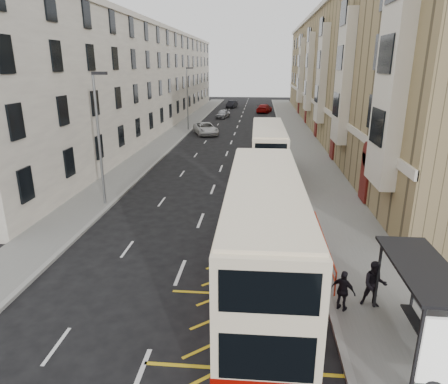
# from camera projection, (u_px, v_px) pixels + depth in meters

# --- Properties ---
(ground) EXTENTS (200.00, 200.00, 0.00)m
(ground) POSITION_uv_depth(u_px,v_px,m) (157.00, 331.00, 13.38)
(ground) COLOR black
(ground) RESTS_ON ground
(pavement_right) EXTENTS (4.00, 120.00, 0.15)m
(pavement_right) POSITION_uv_depth(u_px,v_px,m) (306.00, 150.00, 41.11)
(pavement_right) COLOR slate
(pavement_right) RESTS_ON ground
(pavement_left) EXTENTS (3.00, 120.00, 0.15)m
(pavement_left) POSITION_uv_depth(u_px,v_px,m) (158.00, 148.00, 42.45)
(pavement_left) COLOR slate
(pavement_left) RESTS_ON ground
(kerb_right) EXTENTS (0.25, 120.00, 0.15)m
(kerb_right) POSITION_uv_depth(u_px,v_px,m) (286.00, 150.00, 41.28)
(kerb_right) COLOR gray
(kerb_right) RESTS_ON ground
(kerb_left) EXTENTS (0.25, 120.00, 0.15)m
(kerb_left) POSITION_uv_depth(u_px,v_px,m) (172.00, 148.00, 42.32)
(kerb_left) COLOR gray
(kerb_left) RESTS_ON ground
(road_markings) EXTENTS (10.00, 110.00, 0.01)m
(road_markings) POSITION_uv_depth(u_px,v_px,m) (237.00, 128.00, 56.04)
(road_markings) COLOR silver
(road_markings) RESTS_ON ground
(terrace_right) EXTENTS (10.75, 79.00, 15.25)m
(terrace_right) POSITION_uv_depth(u_px,v_px,m) (350.00, 72.00, 52.82)
(terrace_right) COLOR #907A53
(terrace_right) RESTS_ON ground
(terrace_left) EXTENTS (9.18, 79.00, 13.25)m
(terrace_left) POSITION_uv_depth(u_px,v_px,m) (142.00, 79.00, 55.68)
(terrace_left) COLOR silver
(terrace_left) RESTS_ON ground
(bus_shelter) EXTENTS (1.65, 4.25, 2.70)m
(bus_shelter) POSITION_uv_depth(u_px,v_px,m) (430.00, 295.00, 11.64)
(bus_shelter) COLOR black
(bus_shelter) RESTS_ON pavement_right
(guard_railing) EXTENTS (0.06, 6.56, 1.01)m
(guard_railing) POSITION_uv_depth(u_px,v_px,m) (323.00, 242.00, 18.03)
(guard_railing) COLOR red
(guard_railing) RESTS_ON pavement_right
(street_lamp_near) EXTENTS (0.93, 0.18, 8.00)m
(street_lamp_near) POSITION_uv_depth(u_px,v_px,m) (99.00, 133.00, 23.89)
(street_lamp_near) COLOR slate
(street_lamp_near) RESTS_ON pavement_left
(street_lamp_far) EXTENTS (0.93, 0.18, 8.00)m
(street_lamp_far) POSITION_uv_depth(u_px,v_px,m) (188.00, 95.00, 52.33)
(street_lamp_far) COLOR slate
(street_lamp_far) RESTS_ON pavement_left
(double_decker_front) EXTENTS (2.79, 11.70, 4.65)m
(double_decker_front) POSITION_uv_depth(u_px,v_px,m) (264.00, 240.00, 14.72)
(double_decker_front) COLOR #FEEBC5
(double_decker_front) RESTS_ON ground
(double_decker_rear) EXTENTS (2.51, 10.44, 4.15)m
(double_decker_rear) POSITION_uv_depth(u_px,v_px,m) (268.00, 153.00, 30.36)
(double_decker_rear) COLOR #FEEBC5
(double_decker_rear) RESTS_ON ground
(pedestrian_mid) EXTENTS (0.94, 0.78, 1.75)m
(pedestrian_mid) POSITION_uv_depth(u_px,v_px,m) (374.00, 284.00, 14.29)
(pedestrian_mid) COLOR black
(pedestrian_mid) RESTS_ON pavement_right
(pedestrian_far) EXTENTS (0.94, 0.82, 1.52)m
(pedestrian_far) POSITION_uv_depth(u_px,v_px,m) (343.00, 291.00, 14.09)
(pedestrian_far) COLOR black
(pedestrian_far) RESTS_ON pavement_right
(white_van) EXTENTS (4.13, 5.89, 1.49)m
(white_van) POSITION_uv_depth(u_px,v_px,m) (206.00, 129.00, 50.55)
(white_van) COLOR silver
(white_van) RESTS_ON ground
(car_silver) EXTENTS (2.39, 4.32, 1.39)m
(car_silver) POSITION_uv_depth(u_px,v_px,m) (223.00, 114.00, 66.03)
(car_silver) COLOR #A7AAAF
(car_silver) RESTS_ON ground
(car_dark) EXTENTS (2.24, 4.52, 1.43)m
(car_dark) POSITION_uv_depth(u_px,v_px,m) (232.00, 104.00, 81.46)
(car_dark) COLOR black
(car_dark) RESTS_ON ground
(car_red) EXTENTS (3.21, 5.64, 1.54)m
(car_red) POSITION_uv_depth(u_px,v_px,m) (264.00, 108.00, 73.36)
(car_red) COLOR #900605
(car_red) RESTS_ON ground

